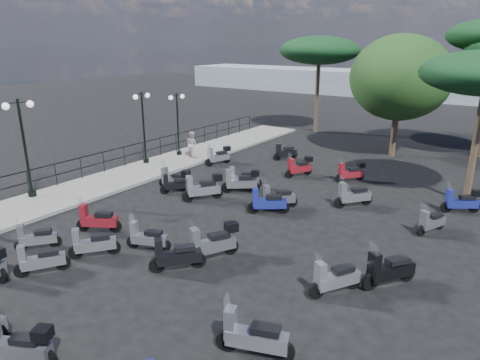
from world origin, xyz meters
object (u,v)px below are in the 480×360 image
Objects in this scene: scooter_31 at (18,346)px; scooter_21 at (267,202)px; scooter_28 at (431,222)px; scooter_7 at (40,260)px; broadleaf_tree at (400,78)px; scooter_3 at (175,179)px; lamp_post_0 at (24,142)px; scooter_17 at (299,167)px; scooter_13 at (147,238)px; scooter_19 at (253,337)px; scooter_8 at (93,244)px; scooter_11 at (285,152)px; scooter_16 at (277,198)px; scooter_2 at (97,220)px; pine_2 at (319,51)px; scooter_20 at (176,256)px; scooter_15 at (241,182)px; scooter_29 at (462,202)px; scooter_4 at (203,188)px; scooter_9 at (175,185)px; lamp_post_1 at (143,123)px; pedestrian_far at (192,144)px; scooter_1 at (36,238)px; scooter_27 at (388,270)px; scooter_26 at (335,279)px; scooter_10 at (243,179)px; scooter_14 at (213,243)px; scooter_5 at (218,156)px; lamp_post_2 at (178,120)px; scooter_23 at (350,173)px.

scooter_21 is at bearing -26.17° from scooter_31.
scooter_21 is 1.02× the size of scooter_28.
broadleaf_tree is at bearing -70.39° from scooter_7.
scooter_28 is at bearing -94.19° from scooter_3.
lamp_post_0 is 12.87m from scooter_17.
scooter_31 is at bearing 175.35° from scooter_13.
scooter_19 reaches higher than scooter_17.
scooter_7 is 1.62m from scooter_8.
scooter_11 is 7.86m from scooter_16.
scooter_2 is 0.21× the size of pine_2.
scooter_20 is 5.46m from scooter_21.
scooter_29 is (8.72, 3.14, -0.05)m from scooter_15.
scooter_31 is (9.52, -5.81, -2.08)m from lamp_post_0.
pine_2 reaches higher than scooter_29.
broadleaf_tree reaches higher than scooter_4.
scooter_9 is 10.81m from scooter_28.
scooter_3 reaches higher than scooter_17.
scooter_11 is at bearing -20.50° from scooter_16.
scooter_2 is at bearing 12.11° from scooter_31.
lamp_post_1 is 2.42× the size of scooter_3.
scooter_4 is 5.82m from scooter_17.
pine_2 is at bearing -11.85° from scooter_3.
scooter_31 is at bearing -166.66° from scooter_3.
scooter_15 is at bearing 131.85° from scooter_11.
scooter_11 is at bearing -76.26° from pine_2.
pedestrian_far is 1.25× the size of scooter_1.
scooter_3 is 1.13× the size of scooter_21.
pine_2 is (-11.98, 11.54, 5.55)m from scooter_29.
scooter_27 reaches higher than scooter_16.
scooter_20 is 4.91m from scooter_31.
scooter_27 reaches higher than scooter_13.
scooter_26 reaches higher than scooter_7.
scooter_19 is at bearing 177.83° from scooter_10.
scooter_14 is at bearing 138.26° from scooter_16.
scooter_9 is (0.36, -0.38, -0.09)m from scooter_3.
scooter_5 is 7.21m from scooter_16.
scooter_14 is 6.15m from scooter_31.
lamp_post_2 is 12.60m from scooter_1.
scooter_13 is 1.02× the size of scooter_21.
scooter_5 is 1.04× the size of scooter_17.
scooter_5 is at bearing 50.99° from scooter_23.
scooter_29 is at bearing 6.22° from lamp_post_1.
scooter_1 is at bearing 116.64° from scooter_5.
scooter_7 is 0.93× the size of scooter_17.
scooter_5 is 4.87m from scooter_15.
scooter_8 is at bearing -162.34° from scooter_2.
scooter_13 is 1.06× the size of scooter_20.
scooter_10 is at bearing -111.08° from broadleaf_tree.
scooter_13 is (3.07, 2.11, 0.02)m from scooter_1.
pedestrian_far is 2.07m from scooter_5.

